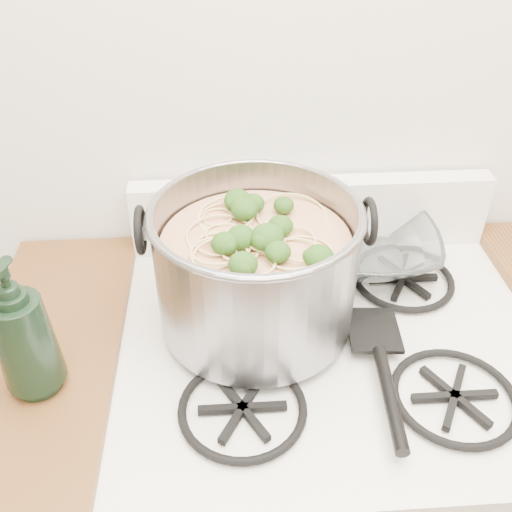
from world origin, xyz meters
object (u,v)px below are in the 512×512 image
object	(u,v)px
stock_pot	(256,269)
gas_range	(316,486)
spatula	(374,327)
glass_bowl	(366,253)
bottle	(22,329)

from	to	relation	value
stock_pot	gas_range	bearing A→B (deg)	-20.79
spatula	glass_bowl	world-z (taller)	glass_bowl
gas_range	stock_pot	world-z (taller)	stock_pot
stock_pot	glass_bowl	xyz separation A→B (m)	(0.24, 0.16, -0.09)
glass_bowl	bottle	xyz separation A→B (m)	(-0.60, -0.29, 0.10)
stock_pot	spatula	distance (m)	0.23
gas_range	bottle	world-z (taller)	bottle
glass_bowl	bottle	size ratio (longest dim) A/B	0.47
glass_bowl	gas_range	bearing A→B (deg)	-116.25
spatula	bottle	world-z (taller)	bottle
stock_pot	bottle	size ratio (longest dim) A/B	1.57
spatula	glass_bowl	bearing A→B (deg)	85.17
stock_pot	spatula	size ratio (longest dim) A/B	1.24
gas_range	spatula	world-z (taller)	spatula
gas_range	stock_pot	distance (m)	0.61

